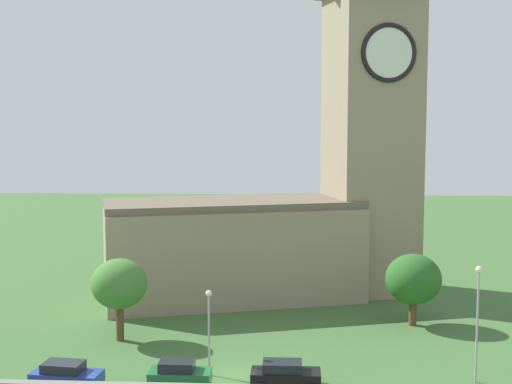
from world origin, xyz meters
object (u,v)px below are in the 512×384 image
church (302,184)px  car_black (285,374)px  car_green (179,374)px  tree_riverside_east (413,279)px  streetlamp_central (478,307)px  tree_riverside_west (119,284)px  streetlamp_west_mid (209,317)px  car_blue (66,375)px

church → car_black: bearing=-93.0°
church → car_green: size_ratio=8.48×
tree_riverside_east → church: bearing=132.5°
streetlamp_central → tree_riverside_east: size_ratio=1.29×
church → tree_riverside_east: church is taller
streetlamp_central → car_black: bearing=-173.6°
church → tree_riverside_west: 22.39m
church → car_black: church is taller
church → streetlamp_west_mid: 24.99m
car_blue → streetlamp_west_mid: 10.07m
streetlamp_central → tree_riverside_west: (-25.94, 7.77, -0.65)m
car_green → tree_riverside_west: tree_riverside_west is taller
church → streetlamp_west_mid: bearing=-105.8°
streetlamp_west_mid → streetlamp_central: (17.96, -0.43, 1.12)m
car_black → streetlamp_central: (12.73, 1.43, 4.33)m
tree_riverside_west → car_black: bearing=-34.8°
tree_riverside_west → car_green: bearing=-57.1°
car_blue → car_black: 14.38m
car_black → tree_riverside_west: tree_riverside_west is taller
church → car_blue: church is taller
car_green → streetlamp_central: (19.66, 1.95, 4.28)m
car_blue → car_green: 7.44m
church → car_green: (-8.23, -25.46, -10.18)m
tree_riverside_east → car_blue: bearing=-148.0°
tree_riverside_east → tree_riverside_west: bearing=-167.0°
car_blue → streetlamp_central: 27.53m
car_green → tree_riverside_east: size_ratio=0.66×
streetlamp_central → tree_riverside_east: streetlamp_central is taller
car_black → tree_riverside_east: 18.44m
streetlamp_west_mid → streetlamp_central: size_ratio=0.75×
car_blue → tree_riverside_west: bearing=83.5°
church → tree_riverside_west: church is taller
car_blue → streetlamp_west_mid: (9.13, 2.80, 3.21)m
car_blue → tree_riverside_east: 29.68m
tree_riverside_east → tree_riverside_west: 24.51m
car_black → streetlamp_west_mid: 6.41m
streetlamp_west_mid → tree_riverside_west: tree_riverside_west is taller
car_black → tree_riverside_east: (10.67, 14.71, 3.12)m
streetlamp_central → tree_riverside_east: 13.50m
tree_riverside_east → tree_riverside_west: (-23.88, -5.52, 0.56)m
tree_riverside_east → car_green: bearing=-139.1°
car_green → streetlamp_central: streetlamp_central is taller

